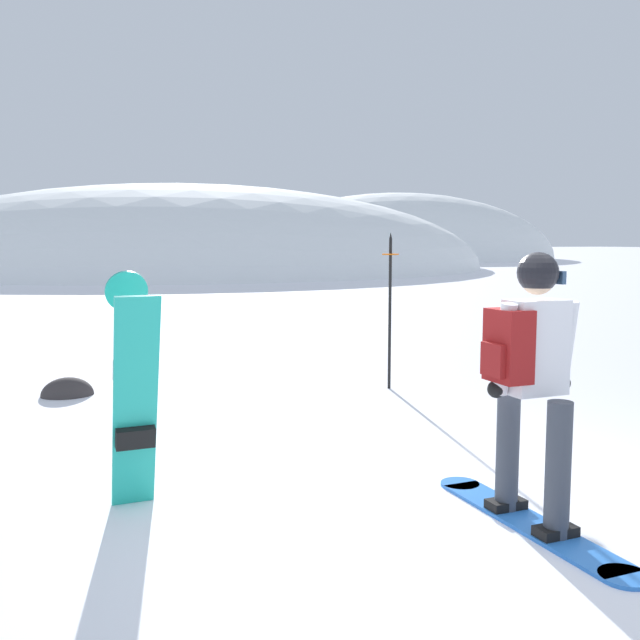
% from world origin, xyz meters
% --- Properties ---
extents(ground_plane, '(300.00, 300.00, 0.00)m').
position_xyz_m(ground_plane, '(0.00, 0.00, 0.00)').
color(ground_plane, white).
extents(ridge_peak_main, '(37.99, 34.19, 10.44)m').
position_xyz_m(ridge_peak_main, '(7.80, 41.58, 0.00)').
color(ridge_peak_main, white).
rests_on(ridge_peak_main, ground).
extents(ridge_peak_far, '(30.52, 27.47, 12.58)m').
position_xyz_m(ridge_peak_far, '(31.97, 57.13, 0.00)').
color(ridge_peak_far, white).
rests_on(ridge_peak_far, ground).
extents(snowboarder_main, '(0.64, 1.84, 1.71)m').
position_xyz_m(snowboarder_main, '(0.19, -0.47, 0.92)').
color(snowboarder_main, blue).
rests_on(snowboarder_main, ground).
extents(spare_snowboard, '(0.28, 0.52, 1.59)m').
position_xyz_m(spare_snowboard, '(-2.00, 0.74, 0.80)').
color(spare_snowboard, '#23B7A3').
rests_on(spare_snowboard, ground).
extents(piste_marker_near, '(0.20, 0.20, 1.88)m').
position_xyz_m(piste_marker_near, '(1.45, 3.56, 1.07)').
color(piste_marker_near, black).
rests_on(piste_marker_near, ground).
extents(rock_dark, '(0.59, 0.50, 0.41)m').
position_xyz_m(rock_dark, '(-2.15, 4.71, 0.00)').
color(rock_dark, '#383333').
rests_on(rock_dark, ground).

